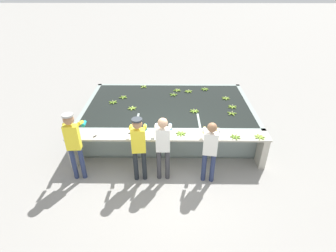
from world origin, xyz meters
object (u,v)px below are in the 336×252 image
Objects in this scene: worker_1 at (139,143)px; banana_bunch_floating_6 at (173,95)px; banana_bunch_floating_0 at (113,102)px; banana_bunch_floating_1 at (205,89)px; worker_0 at (73,140)px; banana_bunch_floating_10 at (194,111)px; knife_1 at (133,133)px; banana_bunch_ledge_0 at (235,137)px; banana_bunch_ledge_2 at (181,133)px; banana_bunch_floating_7 at (232,113)px; banana_bunch_ledge_1 at (260,137)px; banana_bunch_floating_3 at (144,87)px; knife_0 at (97,135)px; worker_3 at (210,147)px; banana_bunch_floating_5 at (226,98)px; banana_bunch_floating_8 at (232,107)px; banana_bunch_floating_9 at (132,108)px; worker_2 at (163,143)px; banana_bunch_floating_4 at (177,90)px; banana_bunch_floating_2 at (188,91)px; banana_bunch_floating_11 at (123,97)px.

banana_bunch_floating_6 is (0.82, 2.99, -0.12)m from worker_1.
banana_bunch_floating_0 is 1.00× the size of banana_bunch_floating_1.
banana_bunch_floating_6 is (2.30, 2.96, -0.18)m from worker_0.
knife_1 is at bearing -143.29° from banana_bunch_floating_10.
banana_bunch_ledge_2 is (-1.33, 0.14, 0.00)m from banana_bunch_ledge_0.
banana_bunch_floating_7 is at bearing 22.95° from worker_0.
banana_bunch_floating_0 is at bearing 154.07° from banana_bunch_ledge_1.
banana_bunch_floating_3 is at bearing 174.67° from banana_bunch_floating_1.
banana_bunch_floating_6 is at bearing 52.22° from knife_0.
banana_bunch_floating_3 is at bearing 116.57° from worker_3.
banana_bunch_floating_8 is at bearing -82.00° from banana_bunch_floating_5.
banana_bunch_floating_8 is (0.67, -1.34, 0.00)m from banana_bunch_floating_1.
banana_bunch_floating_1 and banana_bunch_floating_9 have the same top height.
banana_bunch_floating_9 is (0.64, -0.40, 0.00)m from banana_bunch_floating_0.
banana_bunch_floating_6 is at bearing 52.19° from worker_0.
banana_bunch_floating_10 is at bearing 70.81° from banana_bunch_ledge_2.
banana_bunch_floating_1 is (1.34, 3.43, -0.10)m from worker_2.
banana_bunch_floating_8 is (0.10, 0.42, -0.00)m from banana_bunch_floating_7.
banana_bunch_floating_5 is 1.00× the size of banana_bunch_ledge_2.
banana_bunch_floating_0 is 1.00× the size of banana_bunch_ledge_1.
banana_bunch_floating_10 is 1.00× the size of banana_bunch_ledge_0.
banana_bunch_ledge_1 is at bearing 10.59° from worker_2.
worker_2 is at bearing -169.41° from banana_bunch_ledge_1.
worker_1 is at bearing -1.18° from worker_0.
banana_bunch_floating_1 and banana_bunch_floating_3 have the same top height.
worker_3 is 2.89m from banana_bunch_floating_5.
knife_1 is (-3.12, 0.15, -0.01)m from banana_bunch_ledge_1.
banana_bunch_floating_4 is (1.17, -0.31, -0.00)m from banana_bunch_floating_3.
banana_bunch_floating_5 is (1.16, -0.54, 0.00)m from banana_bunch_floating_2.
banana_bunch_floating_11 is (0.25, 0.37, 0.00)m from banana_bunch_floating_0.
banana_bunch_floating_2 is at bearing 48.67° from knife_0.
banana_bunch_floating_2 is 3.22m from banana_bunch_ledge_1.
worker_0 reaches higher than banana_bunch_floating_11.
banana_bunch_floating_2 is at bearing 49.17° from worker_0.
worker_3 is 5.73× the size of banana_bunch_ledge_1.
banana_bunch_floating_9 is (-2.31, -1.47, 0.00)m from banana_bunch_floating_1.
banana_bunch_floating_3 is at bearing 151.14° from banana_bunch_floating_8.
banana_bunch_floating_8 is 1.19m from banana_bunch_floating_10.
banana_bunch_floating_3 is at bearing 160.96° from banana_bunch_floating_5.
banana_bunch_floating_5 is at bearing 31.61° from knife_0.
banana_bunch_ledge_2 is 1.20m from knife_1.
worker_2 is 6.04× the size of banana_bunch_floating_7.
banana_bunch_ledge_0 reaches higher than banana_bunch_floating_8.
worker_3 is 3.71m from banana_bunch_floating_11.
banana_bunch_ledge_2 is at bearing 173.98° from banana_bunch_ledge_0.
banana_bunch_floating_9 is (-0.19, -1.66, -0.00)m from banana_bunch_floating_3.
worker_0 is 1.42m from knife_1.
banana_bunch_floating_1 and banana_bunch_floating_2 have the same top height.
banana_bunch_floating_2 is at bearing 95.24° from worker_3.
worker_1 is at bearing -168.36° from banana_bunch_ledge_0.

